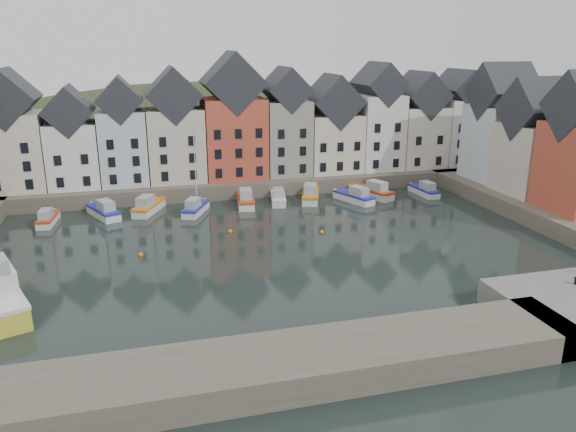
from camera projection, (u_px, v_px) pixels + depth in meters
name	position (u px, v px, depth m)	size (l,w,h in m)	color
ground	(282.00, 254.00, 57.63)	(260.00, 260.00, 0.00)	black
far_quay	(232.00, 179.00, 85.01)	(90.00, 16.00, 2.00)	#534940
right_quay	(565.00, 210.00, 69.33)	(14.00, 54.00, 2.00)	#534940
near_wall	(214.00, 377.00, 34.54)	(50.00, 6.00, 2.00)	#534940
hillside	(213.00, 241.00, 114.58)	(153.60, 70.40, 64.00)	#243219
far_terrace	(255.00, 128.00, 81.66)	(72.37, 8.16, 17.78)	beige
right_terrace	(539.00, 140.00, 71.44)	(8.30, 24.25, 16.36)	silver
mooring_buoys	(234.00, 239.00, 61.50)	(20.50, 5.50, 0.50)	orange
boat_a	(48.00, 219.00, 66.98)	(2.28, 5.72, 2.14)	silver
boat_b	(104.00, 211.00, 69.52)	(4.54, 6.85, 2.53)	silver
boat_c	(148.00, 207.00, 71.54)	(4.64, 6.95, 2.57)	silver
boat_d	(195.00, 208.00, 71.05)	(4.24, 6.30, 11.60)	silver
boat_e	(246.00, 200.00, 74.69)	(3.06, 7.10, 2.64)	silver
boat_f	(278.00, 198.00, 75.92)	(3.04, 6.26, 2.31)	silver
boat_g	(311.00, 195.00, 77.05)	(4.34, 7.35, 2.70)	silver
boat_h	(355.00, 197.00, 76.29)	(4.33, 6.73, 2.48)	silver
boat_i	(372.00, 192.00, 78.64)	(4.78, 7.27, 2.68)	silver
boat_j	(424.00, 190.00, 79.82)	(2.26, 6.01, 2.26)	silver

